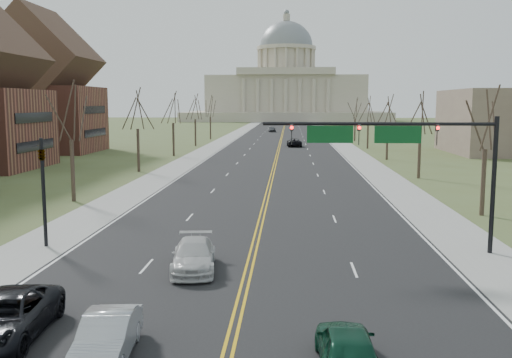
# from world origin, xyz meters

# --- Properties ---
(road) EXTENTS (20.00, 380.00, 0.01)m
(road) POSITION_xyz_m (0.00, 110.00, 0.01)
(road) COLOR black
(road) RESTS_ON ground
(cross_road) EXTENTS (120.00, 14.00, 0.01)m
(cross_road) POSITION_xyz_m (0.00, 6.00, 0.01)
(cross_road) COLOR black
(cross_road) RESTS_ON ground
(sidewalk_left) EXTENTS (4.00, 380.00, 0.03)m
(sidewalk_left) POSITION_xyz_m (-12.00, 110.00, 0.01)
(sidewalk_left) COLOR gray
(sidewalk_left) RESTS_ON ground
(sidewalk_right) EXTENTS (4.00, 380.00, 0.03)m
(sidewalk_right) POSITION_xyz_m (12.00, 110.00, 0.01)
(sidewalk_right) COLOR gray
(sidewalk_right) RESTS_ON ground
(center_line) EXTENTS (0.42, 380.00, 0.01)m
(center_line) POSITION_xyz_m (0.00, 110.00, 0.01)
(center_line) COLOR gold
(center_line) RESTS_ON road
(edge_line_left) EXTENTS (0.15, 380.00, 0.01)m
(edge_line_left) POSITION_xyz_m (-9.80, 110.00, 0.01)
(edge_line_left) COLOR silver
(edge_line_left) RESTS_ON road
(edge_line_right) EXTENTS (0.15, 380.00, 0.01)m
(edge_line_right) POSITION_xyz_m (9.80, 110.00, 0.01)
(edge_line_right) COLOR silver
(edge_line_right) RESTS_ON road
(capitol) EXTENTS (90.00, 60.00, 50.00)m
(capitol) POSITION_xyz_m (0.00, 249.91, 14.20)
(capitol) COLOR #BEB19F
(capitol) RESTS_ON ground
(signal_mast) EXTENTS (12.12, 0.44, 7.20)m
(signal_mast) POSITION_xyz_m (7.45, 13.50, 5.76)
(signal_mast) COLOR black
(signal_mast) RESTS_ON ground
(signal_left) EXTENTS (0.32, 0.36, 6.00)m
(signal_left) POSITION_xyz_m (-11.50, 13.50, 3.71)
(signal_left) COLOR black
(signal_left) RESTS_ON ground
(tree_r_0) EXTENTS (3.74, 3.74, 8.50)m
(tree_r_0) POSITION_xyz_m (15.50, 24.00, 6.55)
(tree_r_0) COLOR #32241E
(tree_r_0) RESTS_ON ground
(tree_l_0) EXTENTS (3.96, 3.96, 9.00)m
(tree_l_0) POSITION_xyz_m (-15.50, 28.00, 6.94)
(tree_l_0) COLOR #32241E
(tree_l_0) RESTS_ON ground
(tree_r_1) EXTENTS (3.74, 3.74, 8.50)m
(tree_r_1) POSITION_xyz_m (15.50, 44.00, 6.55)
(tree_r_1) COLOR #32241E
(tree_r_1) RESTS_ON ground
(tree_l_1) EXTENTS (3.96, 3.96, 9.00)m
(tree_l_1) POSITION_xyz_m (-15.50, 48.00, 6.94)
(tree_l_1) COLOR #32241E
(tree_l_1) RESTS_ON ground
(tree_r_2) EXTENTS (3.74, 3.74, 8.50)m
(tree_r_2) POSITION_xyz_m (15.50, 64.00, 6.55)
(tree_r_2) COLOR #32241E
(tree_r_2) RESTS_ON ground
(tree_l_2) EXTENTS (3.96, 3.96, 9.00)m
(tree_l_2) POSITION_xyz_m (-15.50, 68.00, 6.94)
(tree_l_2) COLOR #32241E
(tree_l_2) RESTS_ON ground
(tree_r_3) EXTENTS (3.74, 3.74, 8.50)m
(tree_r_3) POSITION_xyz_m (15.50, 84.00, 6.55)
(tree_r_3) COLOR #32241E
(tree_r_3) RESTS_ON ground
(tree_l_3) EXTENTS (3.96, 3.96, 9.00)m
(tree_l_3) POSITION_xyz_m (-15.50, 88.00, 6.94)
(tree_l_3) COLOR #32241E
(tree_l_3) RESTS_ON ground
(tree_r_4) EXTENTS (3.74, 3.74, 8.50)m
(tree_r_4) POSITION_xyz_m (15.50, 104.00, 6.55)
(tree_r_4) COLOR #32241E
(tree_r_4) RESTS_ON ground
(tree_l_4) EXTENTS (3.96, 3.96, 9.00)m
(tree_l_4) POSITION_xyz_m (-15.50, 108.00, 6.94)
(tree_l_4) COLOR #32241E
(tree_l_4) RESTS_ON ground
(bldg_left_far) EXTENTS (17.10, 14.28, 23.25)m
(bldg_left_far) POSITION_xyz_m (-38.00, 74.00, 9.54)
(bldg_left_far) COLOR brown
(bldg_left_far) RESTS_ON ground
(car_nb_inner_lead) EXTENTS (1.81, 4.32, 1.46)m
(car_nb_inner_lead) POSITION_xyz_m (3.64, -0.45, 0.74)
(car_nb_inner_lead) COLOR #0D3A27
(car_nb_inner_lead) RESTS_ON road
(car_sb_inner_lead) EXTENTS (1.82, 4.35, 1.40)m
(car_sb_inner_lead) POSITION_xyz_m (-3.68, -0.02, 0.71)
(car_sb_inner_lead) COLOR #A8ACB1
(car_sb_inner_lead) RESTS_ON road
(car_sb_outer_lead) EXTENTS (2.90, 5.66, 1.53)m
(car_sb_outer_lead) POSITION_xyz_m (-7.57, 1.24, 0.78)
(car_sb_outer_lead) COLOR black
(car_sb_outer_lead) RESTS_ON road
(car_sb_inner_second) EXTENTS (2.55, 5.08, 1.42)m
(car_sb_inner_second) POSITION_xyz_m (-2.59, 9.52, 0.72)
(car_sb_inner_second) COLOR silver
(car_sb_inner_second) RESTS_ON road
(car_far_nb) EXTENTS (2.86, 5.54, 1.49)m
(car_far_nb) POSITION_xyz_m (2.72, 87.74, 0.76)
(car_far_nb) COLOR black
(car_far_nb) RESTS_ON road
(car_far_sb) EXTENTS (2.34, 4.59, 1.50)m
(car_far_sb) POSITION_xyz_m (-2.98, 140.75, 0.76)
(car_far_sb) COLOR #4D4F55
(car_far_sb) RESTS_ON road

